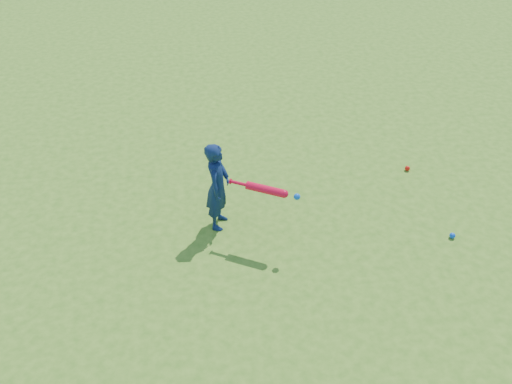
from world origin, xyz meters
TOP-DOWN VIEW (x-y plane):
  - ground at (0.00, 0.00)m, footprint 80.00×80.00m
  - child at (-0.39, -0.21)m, footprint 0.40×0.50m
  - ground_ball_red at (2.39, 0.65)m, footprint 0.07×0.07m
  - ground_ball_blue at (2.44, -0.85)m, footprint 0.07×0.07m
  - bat_swing at (0.18, -0.59)m, footprint 0.78×0.47m

SIDE VIEW (x-z plane):
  - ground at x=0.00m, z-range 0.00..0.00m
  - ground_ball_blue at x=2.44m, z-range 0.00..0.07m
  - ground_ball_red at x=2.39m, z-range 0.00..0.07m
  - child at x=-0.39m, z-range 0.00..1.18m
  - bat_swing at x=0.18m, z-range 0.70..0.80m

